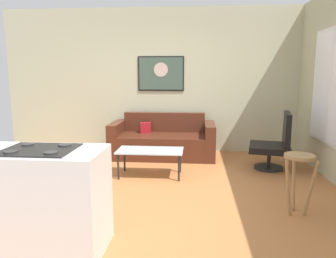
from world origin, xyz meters
The scene contains 9 objects.
ground centered at (0.00, 0.00, -0.02)m, with size 6.40×6.40×0.04m, color #AE6A3A.
back_wall centered at (0.00, 2.42, 1.40)m, with size 6.40×0.05×2.80m, color #B5B493.
couch centered at (0.03, 1.90, 0.28)m, with size 1.92×0.87×0.79m.
coffee_table centered at (-0.04, 0.71, 0.37)m, with size 0.99×0.51×0.41m.
armchair centered at (1.93, 1.23, 0.43)m, with size 0.75×0.77×0.94m.
bar_stool centered at (1.77, -0.49, 0.53)m, with size 0.37×0.37×0.68m.
kitchen_counter centered at (-1.00, -1.45, 0.46)m, with size 1.70×0.62×0.94m.
wall_painting centered at (-0.06, 2.38, 1.54)m, with size 0.90×0.03×0.67m.
window centered at (2.59, 0.90, 1.36)m, with size 0.03×1.40×1.72m.
Camera 1 is at (0.63, -4.03, 1.56)m, focal length 34.73 mm.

